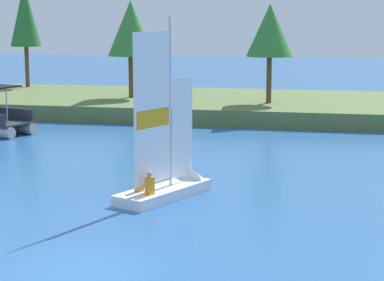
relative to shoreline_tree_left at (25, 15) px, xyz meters
The scene contains 6 objects.
ground_plane 39.03m from the shoreline_tree_left, 62.98° to the right, with size 200.00×200.00×0.00m, color #2D609E.
shore_bank 18.92m from the shoreline_tree_left, 13.42° to the right, with size 80.00×12.92×0.97m, color #5B703D.
shoreline_tree_left is the anchor object (origin of this frame).
shoreline_tree_midleft 11.18m from the shoreline_tree_left, 28.10° to the right, with size 3.04×3.04×6.32m.
shoreline_tree_centre 20.08m from the shoreline_tree_left, 18.69° to the right, with size 2.88×2.88×6.03m.
sailboat 32.21m from the shoreline_tree_left, 55.84° to the right, with size 2.96×4.59×6.58m.
Camera 1 is at (5.96, -15.60, 6.12)m, focal length 66.22 mm.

